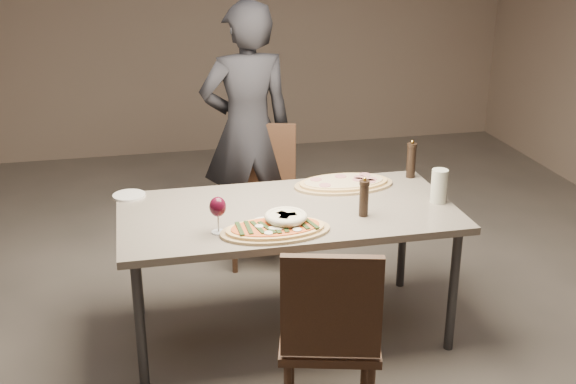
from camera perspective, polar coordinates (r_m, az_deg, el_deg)
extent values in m
plane|color=#5E5751|center=(4.21, 0.00, -10.85)|extent=(7.00, 7.00, 0.00)
plane|color=gray|center=(7.08, -6.36, 14.23)|extent=(6.00, 0.00, 6.00)
cube|color=slate|center=(3.88, 0.00, -1.65)|extent=(1.80, 0.90, 0.04)
cylinder|color=#333335|center=(3.64, -11.60, -10.38)|extent=(0.05, 0.05, 0.71)
cylinder|color=#333335|center=(3.97, 12.92, -7.63)|extent=(0.05, 0.05, 0.71)
cylinder|color=#333335|center=(4.29, -11.90, -5.30)|extent=(0.05, 0.05, 0.71)
cylinder|color=#333335|center=(4.58, 9.06, -3.36)|extent=(0.05, 0.05, 0.71)
ellipsoid|color=white|center=(3.55, -1.23, -2.83)|extent=(0.05, 0.05, 0.01)
ellipsoid|color=white|center=(3.50, -1.56, -3.19)|extent=(0.05, 0.05, 0.01)
ellipsoid|color=white|center=(3.56, -0.44, -2.75)|extent=(0.05, 0.05, 0.01)
ellipsoid|color=white|center=(3.55, -0.75, -2.84)|extent=(0.05, 0.05, 0.01)
ellipsoid|color=white|center=(3.67, 0.11, -2.03)|extent=(0.05, 0.05, 0.01)
ellipsoid|color=white|center=(3.57, -2.30, -2.67)|extent=(0.05, 0.05, 0.01)
ellipsoid|color=white|center=(3.53, 0.73, -2.94)|extent=(0.05, 0.05, 0.01)
cube|color=#223817|center=(3.55, -3.84, -2.89)|extent=(0.03, 0.16, 0.01)
cube|color=#223817|center=(3.56, -3.14, -2.81)|extent=(0.02, 0.16, 0.01)
cube|color=#223817|center=(3.56, -2.41, -2.81)|extent=(0.05, 0.16, 0.01)
cube|color=#223817|center=(3.56, -1.67, -2.82)|extent=(0.07, 0.16, 0.01)
cube|color=#223817|center=(3.57, -0.95, -2.77)|extent=(0.03, 0.16, 0.01)
cube|color=#223817|center=(3.58, -0.27, -2.67)|extent=(0.03, 0.16, 0.01)
cube|color=#223817|center=(3.60, 0.40, -2.56)|extent=(0.02, 0.16, 0.01)
cube|color=#223817|center=(3.61, 1.07, -2.46)|extent=(0.05, 0.16, 0.01)
cube|color=#223817|center=(3.62, 1.77, -2.42)|extent=(0.06, 0.16, 0.01)
cylinder|color=tan|center=(4.27, 4.18, 1.25)|extent=(0.07, 0.07, 0.00)
cylinder|color=tan|center=(4.24, 6.58, 1.03)|extent=(0.07, 0.07, 0.00)
cylinder|color=tan|center=(4.22, 5.59, 0.99)|extent=(0.07, 0.07, 0.00)
cylinder|color=tan|center=(4.26, 5.66, 1.16)|extent=(0.07, 0.07, 0.00)
cylinder|color=tan|center=(4.20, 6.50, 0.87)|extent=(0.07, 0.07, 0.00)
cylinder|color=tan|center=(4.21, 2.22, 1.01)|extent=(0.07, 0.07, 0.00)
cylinder|color=tan|center=(4.12, 2.94, 0.55)|extent=(0.07, 0.07, 0.00)
cylinder|color=tan|center=(4.31, 6.10, 1.38)|extent=(0.07, 0.07, 0.00)
cylinder|color=beige|center=(3.63, -0.17, -2.31)|extent=(0.18, 0.18, 0.07)
torus|color=beige|center=(3.62, -0.17, -1.94)|extent=(0.22, 0.22, 0.03)
cube|color=#AA7245|center=(3.63, 0.22, -2.06)|extent=(0.06, 0.05, 0.04)
cube|color=#AA7245|center=(3.64, -0.44, -1.97)|extent=(0.07, 0.07, 0.04)
cube|color=#AA7245|center=(3.61, -0.29, -2.24)|extent=(0.07, 0.07, 0.04)
cylinder|color=white|center=(3.69, -1.91, -2.42)|extent=(0.12, 0.12, 0.01)
cylinder|color=#B79F43|center=(3.69, -1.91, -2.37)|extent=(0.08, 0.08, 0.00)
cylinder|color=black|center=(3.78, 6.02, -0.65)|extent=(0.05, 0.05, 0.17)
cylinder|color=black|center=(3.74, 6.07, 0.73)|extent=(0.06, 0.06, 0.02)
sphere|color=gold|center=(3.74, 6.08, 1.03)|extent=(0.02, 0.02, 0.02)
cylinder|color=black|center=(4.38, 9.70, 2.33)|extent=(0.05, 0.05, 0.19)
cylinder|color=black|center=(4.34, 9.79, 3.65)|extent=(0.06, 0.06, 0.02)
sphere|color=gold|center=(4.34, 9.80, 3.93)|extent=(0.02, 0.02, 0.02)
cylinder|color=silver|center=(4.02, 11.85, 0.47)|extent=(0.09, 0.09, 0.19)
cylinder|color=silver|center=(3.61, -5.50, -3.16)|extent=(0.07, 0.07, 0.01)
cylinder|color=silver|center=(3.59, -5.52, -2.46)|extent=(0.01, 0.01, 0.09)
ellipsoid|color=#42091B|center=(3.55, -5.57, -1.17)|extent=(0.08, 0.08, 0.10)
cylinder|color=white|center=(4.14, -12.45, -0.26)|extent=(0.18, 0.18, 0.01)
cube|color=#40281B|center=(3.35, 3.28, -11.33)|extent=(0.54, 0.54, 0.04)
cylinder|color=#40281B|center=(3.63, 0.21, -12.78)|extent=(0.04, 0.04, 0.41)
cylinder|color=#40281B|center=(3.64, 6.10, -12.84)|extent=(0.04, 0.04, 0.41)
cube|color=#40281B|center=(3.04, 3.44, -9.02)|extent=(0.42, 0.15, 0.47)
cube|color=#40281B|center=(4.82, -1.97, -0.91)|extent=(0.54, 0.54, 0.04)
cylinder|color=#40281B|center=(5.06, 0.24, -2.53)|extent=(0.04, 0.04, 0.41)
cylinder|color=#40281B|center=(5.09, -3.77, -2.44)|extent=(0.04, 0.04, 0.41)
cylinder|color=#40281B|center=(4.73, 0.04, -4.26)|extent=(0.04, 0.04, 0.41)
cylinder|color=#40281B|center=(4.76, -4.25, -4.15)|extent=(0.04, 0.04, 0.41)
cube|color=#40281B|center=(4.91, -1.82, 2.85)|extent=(0.41, 0.15, 0.46)
imported|color=black|center=(4.89, -3.25, 4.87)|extent=(0.66, 0.47, 1.74)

